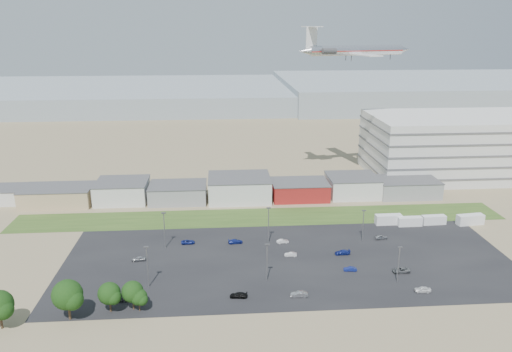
{
  "coord_description": "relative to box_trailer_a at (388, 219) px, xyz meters",
  "views": [
    {
      "loc": [
        -12.69,
        -100.64,
        60.8
      ],
      "look_at": [
        -3.56,
        22.0,
        23.35
      ],
      "focal_mm": 35.0,
      "sensor_mm": 36.0,
      "label": 1
    }
  ],
  "objects": [
    {
      "name": "tree_near",
      "position": [
        -71.4,
        -45.02,
        1.48
      ],
      "size": [
        4.06,
        4.06,
        6.09
      ],
      "primitive_type": null,
      "color": "black",
      "rests_on": "ground"
    },
    {
      "name": "parked_car_13",
      "position": [
        -35.19,
        -41.78,
        -0.9
      ],
      "size": [
        4.08,
        1.67,
        1.32
      ],
      "primitive_type": "imported",
      "rotation": [
        0.0,
        0.0,
        -1.64
      ],
      "color": "#A5A5AA",
      "rests_on": "ground"
    },
    {
      "name": "lightpole_back_l",
      "position": [
        -68.92,
        -12.49,
        3.77
      ],
      "size": [
        1.26,
        0.52,
        10.67
      ],
      "primitive_type": null,
      "color": "slate",
      "rests_on": "ground"
    },
    {
      "name": "airliner",
      "position": [
        0.72,
        51.55,
        49.69
      ],
      "size": [
        54.93,
        43.86,
        14.26
      ],
      "primitive_type": null,
      "rotation": [
        0.0,
        0.0,
        0.25
      ],
      "color": "silver"
    },
    {
      "name": "lightpole_front_m",
      "position": [
        -41.95,
        -33.51,
        3.37
      ],
      "size": [
        1.16,
        0.48,
        9.87
      ],
      "primitive_type": null,
      "color": "slate",
      "rests_on": "ground"
    },
    {
      "name": "building_row",
      "position": [
        -57.17,
        27.97,
        2.44
      ],
      "size": [
        170.0,
        20.0,
        8.0
      ],
      "primitive_type": null,
      "color": "silver",
      "rests_on": "ground"
    },
    {
      "name": "parked_car_7",
      "position": [
        -34.17,
        -20.52,
        -1.01
      ],
      "size": [
        3.42,
        1.45,
        1.1
      ],
      "primitive_type": "imported",
      "rotation": [
        0.0,
        0.0,
        -1.66
      ],
      "color": "silver",
      "rests_on": "ground"
    },
    {
      "name": "parked_car_9",
      "position": [
        -62.67,
        -10.26,
        -1.02
      ],
      "size": [
        3.99,
        1.98,
        1.09
      ],
      "primitive_type": "imported",
      "rotation": [
        0.0,
        0.0,
        1.62
      ],
      "color": "navy",
      "rests_on": "ground"
    },
    {
      "name": "parked_car_2",
      "position": [
        -5.62,
        -41.71,
        -0.91
      ],
      "size": [
        3.97,
        2.03,
        1.29
      ],
      "primitive_type": "imported",
      "rotation": [
        0.0,
        0.0,
        -1.71
      ],
      "color": "silver",
      "rests_on": "ground"
    },
    {
      "name": "parked_car_10",
      "position": [
        -76.01,
        -40.38,
        -0.93
      ],
      "size": [
        4.4,
        1.85,
        1.27
      ],
      "primitive_type": "imported",
      "rotation": [
        0.0,
        0.0,
        1.55
      ],
      "color": "#595B5E",
      "rests_on": "ground"
    },
    {
      "name": "lightpole_back_r",
      "position": [
        -11.88,
        -12.1,
        3.24
      ],
      "size": [
        1.13,
        0.47,
        9.61
      ],
      "primitive_type": null,
      "color": "slate",
      "rests_on": "ground"
    },
    {
      "name": "box_trailer_c",
      "position": [
        14.37,
        -1.04,
        -0.15
      ],
      "size": [
        7.65,
        2.73,
        2.83
      ],
      "primitive_type": null,
      "rotation": [
        0.0,
        0.0,
        0.05
      ],
      "color": "silver",
      "rests_on": "ground"
    },
    {
      "name": "box_trailer_d",
      "position": [
        25.8,
        -2.12,
        0.05
      ],
      "size": [
        8.83,
        3.68,
        3.21
      ],
      "primitive_type": null,
      "rotation": [
        0.0,
        0.0,
        0.12
      ],
      "color": "silver",
      "rests_on": "ground"
    },
    {
      "name": "parked_car_6",
      "position": [
        -48.96,
        -10.96,
        -0.96
      ],
      "size": [
        4.3,
        2.06,
        1.21
      ],
      "primitive_type": "imported",
      "rotation": [
        0.0,
        0.0,
        1.66
      ],
      "color": "navy",
      "rests_on": "ground"
    },
    {
      "name": "parking_garage",
      "position": [
        49.83,
        51.97,
        10.94
      ],
      "size": [
        80.0,
        40.0,
        25.0
      ],
      "primitive_type": "cube",
      "color": "silver",
      "rests_on": "ground"
    },
    {
      "name": "tree_mid",
      "position": [
        -77.71,
        -44.88,
        2.41
      ],
      "size": [
        5.29,
        5.29,
        7.94
      ],
      "primitive_type": null,
      "color": "black",
      "rests_on": "ground"
    },
    {
      "name": "tree_right",
      "position": [
        -72.79,
        -44.3,
        2.3
      ],
      "size": [
        5.15,
        5.15,
        7.73
      ],
      "primitive_type": null,
      "color": "black",
      "rests_on": "ground"
    },
    {
      "name": "lightpole_back_m",
      "position": [
        -39.36,
        -11.21,
        3.87
      ],
      "size": [
        1.28,
        0.53,
        10.86
      ],
      "primitive_type": null,
      "color": "slate",
      "rests_on": "ground"
    },
    {
      "name": "parked_car_12",
      "position": [
        -19.75,
        -20.46,
        -0.95
      ],
      "size": [
        4.29,
        1.83,
        1.23
      ],
      "primitive_type": "imported",
      "rotation": [
        0.0,
        0.0,
        -1.55
      ],
      "color": "navy",
      "rests_on": "ground"
    },
    {
      "name": "tree_left",
      "position": [
        -85.84,
        -47.26,
        3.65
      ],
      "size": [
        6.95,
        6.95,
        10.42
      ],
      "primitive_type": null,
      "color": "black",
      "rests_on": "ground"
    },
    {
      "name": "grass_strip",
      "position": [
        -40.17,
        8.97,
        -1.55
      ],
      "size": [
        160.0,
        16.0,
        0.02
      ],
      "primitive_type": "cube",
      "color": "#314C1C",
      "rests_on": "ground"
    },
    {
      "name": "box_trailer_b",
      "position": [
        6.26,
        -1.75,
        -0.14
      ],
      "size": [
        7.61,
        2.45,
        2.84
      ],
      "primitive_type": null,
      "rotation": [
        0.0,
        0.0,
        0.01
      ],
      "color": "silver",
      "rests_on": "ground"
    },
    {
      "name": "parked_car_3",
      "position": [
        -49.29,
        -41.0,
        -0.96
      ],
      "size": [
        4.29,
        2.18,
        1.19
      ],
      "primitive_type": "imported",
      "rotation": [
        0.0,
        0.0,
        -1.7
      ],
      "color": "black",
      "rests_on": "ground"
    },
    {
      "name": "parked_car_8",
      "position": [
        -6.0,
        -11.28,
        -0.92
      ],
      "size": [
        3.93,
        1.96,
        1.29
      ],
      "primitive_type": "imported",
      "rotation": [
        0.0,
        0.0,
        1.69
      ],
      "color": "#A5A5AA",
      "rests_on": "ground"
    },
    {
      "name": "lightpole_front_l",
      "position": [
        -70.73,
        -34.41,
        3.75
      ],
      "size": [
        1.25,
        0.52,
        10.62
      ],
      "primitive_type": null,
      "color": "slate",
      "rests_on": "ground"
    },
    {
      "name": "lightpole_front_r",
      "position": [
        -10.01,
        -36.57,
        3.16
      ],
      "size": [
        1.11,
        0.46,
        9.43
      ],
      "primitive_type": null,
      "color": "slate",
      "rests_on": "ground"
    },
    {
      "name": "hills_backdrop",
      "position": [
        -0.17,
        271.97,
        2.94
      ],
      "size": [
        700.0,
        200.0,
        9.0
      ],
      "primitive_type": null,
      "color": "gray",
      "rests_on": "ground"
    },
    {
      "name": "parked_car_0",
      "position": [
        -7.29,
        -31.88,
        -0.94
      ],
      "size": [
        4.51,
        2.13,
        1.25
      ],
      "primitive_type": "imported",
      "rotation": [
        0.0,
        0.0,
        -1.56
      ],
      "color": "#595B5E",
      "rests_on": "ground"
    },
    {
      "name": "parked_car_11",
      "position": [
        -35.27,
        -11.84,
        -1.0
      ],
      "size": [
        3.57,
        1.66,
        1.13
      ],
      "primitive_type": "imported",
      "rotation": [
        0.0,
        0.0,
        1.71
      ],
      "color": "silver",
      "rests_on": "ground"
    },
    {
      "name": "box_trailer_a",
      "position": [
        0.0,
        0.0,
        0.0
      ],
      "size": [
        8.37,
        2.74,
        3.12
      ],
      "primitive_type": null,
      "rotation": [
        0.0,
        0.0,
        0.02
      ],
      "color": "silver",
      "rests_on": "ground"
    },
    {
      "name": "parking_lot",
      "position": [
        -35.17,
        -23.03,
        -1.56
      ],
      "size": [
        120.0,
        50.0,
        0.01
      ],
      "primitive_type": "cube",
      "color": "black",
      "rests_on": "ground"
    },
    {
      "name": "parked_car_1",
      "position": [
        -20.09,
        -30.13,
        -1.01
      ],
      "size": [
        3.46,
        1.53,
        1.1
      ],
      "primitive_type": "imported",
      "rotation": [
        0.0,
        0.0,
        -1.68
      ],
      "color": "navy",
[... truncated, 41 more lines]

